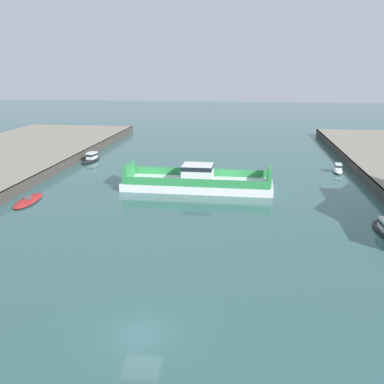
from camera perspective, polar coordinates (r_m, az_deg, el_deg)
The scene contains 5 objects.
ground_plane at distance 29.84m, azimuth -6.68°, elevation -17.82°, with size 400.00×400.00×0.00m, color #335B5B.
chain_ferry at distance 61.87m, azimuth 0.73°, elevation 1.40°, with size 20.97×6.97×3.46m.
moored_boat_near_right at distance 75.63m, azimuth 18.37°, elevation 2.85°, with size 1.88×4.94×1.48m.
moored_boat_far_left at distance 82.19m, azimuth -12.91°, elevation 4.30°, with size 2.46×6.41×1.63m.
moored_boat_far_right at distance 59.65m, azimuth -20.43°, elevation -1.04°, with size 2.65×7.15×0.87m.
Camera 1 is at (6.33, -24.05, 16.48)m, focal length 41.21 mm.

